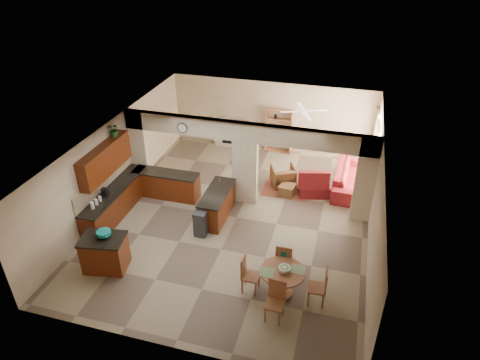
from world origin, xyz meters
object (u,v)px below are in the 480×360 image
(dining_table, at_px, (282,279))
(kitchen_island, at_px, (105,253))
(armchair, at_px, (283,176))
(sofa, at_px, (350,178))

(dining_table, bearing_deg, kitchen_island, -176.30)
(kitchen_island, xyz_separation_m, dining_table, (4.67, 0.30, 0.01))
(dining_table, relative_size, armchair, 1.37)
(kitchen_island, height_order, armchair, kitchen_island)
(dining_table, bearing_deg, sofa, 76.45)
(armchair, bearing_deg, sofa, 166.62)
(sofa, bearing_deg, dining_table, 168.74)
(kitchen_island, bearing_deg, sofa, 34.12)
(kitchen_island, relative_size, sofa, 0.48)
(dining_table, xyz_separation_m, armchair, (-0.92, 5.09, -0.13))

